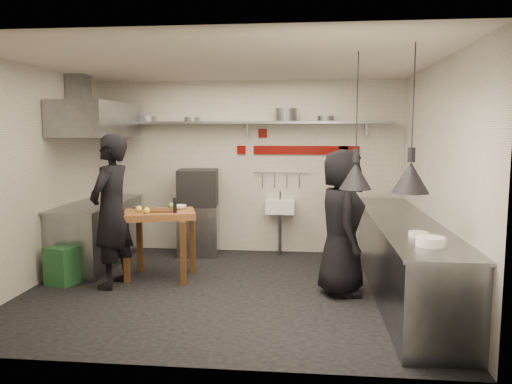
# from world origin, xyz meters

# --- Properties ---
(floor) EXTENTS (5.00, 5.00, 0.00)m
(floor) POSITION_xyz_m (0.00, 0.00, 0.00)
(floor) COLOR black
(floor) RESTS_ON ground
(ceiling) EXTENTS (5.00, 5.00, 0.00)m
(ceiling) POSITION_xyz_m (0.00, 0.00, 2.80)
(ceiling) COLOR silver
(ceiling) RESTS_ON floor
(wall_back) EXTENTS (5.00, 0.04, 2.80)m
(wall_back) POSITION_xyz_m (0.00, 2.10, 1.40)
(wall_back) COLOR silver
(wall_back) RESTS_ON floor
(wall_front) EXTENTS (5.00, 0.04, 2.80)m
(wall_front) POSITION_xyz_m (0.00, -2.10, 1.40)
(wall_front) COLOR silver
(wall_front) RESTS_ON floor
(wall_left) EXTENTS (0.04, 4.20, 2.80)m
(wall_left) POSITION_xyz_m (-2.50, 0.00, 1.40)
(wall_left) COLOR silver
(wall_left) RESTS_ON floor
(wall_right) EXTENTS (0.04, 4.20, 2.80)m
(wall_right) POSITION_xyz_m (2.50, 0.00, 1.40)
(wall_right) COLOR silver
(wall_right) RESTS_ON floor
(red_band_horiz) EXTENTS (1.70, 0.02, 0.14)m
(red_band_horiz) POSITION_xyz_m (0.95, 2.08, 1.68)
(red_band_horiz) COLOR #680601
(red_band_horiz) RESTS_ON wall_back
(red_band_vert) EXTENTS (0.14, 0.02, 1.10)m
(red_band_vert) POSITION_xyz_m (1.55, 2.08, 1.20)
(red_band_vert) COLOR #680601
(red_band_vert) RESTS_ON wall_back
(red_tile_a) EXTENTS (0.14, 0.02, 0.14)m
(red_tile_a) POSITION_xyz_m (0.25, 2.08, 1.95)
(red_tile_a) COLOR #680601
(red_tile_a) RESTS_ON wall_back
(red_tile_b) EXTENTS (0.14, 0.02, 0.14)m
(red_tile_b) POSITION_xyz_m (-0.10, 2.08, 1.68)
(red_tile_b) COLOR #680601
(red_tile_b) RESTS_ON wall_back
(back_shelf) EXTENTS (4.60, 0.34, 0.04)m
(back_shelf) POSITION_xyz_m (0.00, 1.92, 2.12)
(back_shelf) COLOR slate
(back_shelf) RESTS_ON wall_back
(shelf_bracket_left) EXTENTS (0.04, 0.06, 0.24)m
(shelf_bracket_left) POSITION_xyz_m (-1.90, 2.07, 2.02)
(shelf_bracket_left) COLOR slate
(shelf_bracket_left) RESTS_ON wall_back
(shelf_bracket_mid) EXTENTS (0.04, 0.06, 0.24)m
(shelf_bracket_mid) POSITION_xyz_m (0.00, 2.07, 2.02)
(shelf_bracket_mid) COLOR slate
(shelf_bracket_mid) RESTS_ON wall_back
(shelf_bracket_right) EXTENTS (0.04, 0.06, 0.24)m
(shelf_bracket_right) POSITION_xyz_m (1.90, 2.07, 2.02)
(shelf_bracket_right) COLOR slate
(shelf_bracket_right) RESTS_ON wall_back
(pan_far_left) EXTENTS (0.34, 0.34, 0.09)m
(pan_far_left) POSITION_xyz_m (-1.62, 1.92, 2.19)
(pan_far_left) COLOR slate
(pan_far_left) RESTS_ON back_shelf
(pan_mid_left) EXTENTS (0.27, 0.27, 0.07)m
(pan_mid_left) POSITION_xyz_m (-0.88, 1.92, 2.18)
(pan_mid_left) COLOR slate
(pan_mid_left) RESTS_ON back_shelf
(stock_pot) EXTENTS (0.43, 0.43, 0.20)m
(stock_pot) POSITION_xyz_m (0.63, 1.92, 2.24)
(stock_pot) COLOR slate
(stock_pot) RESTS_ON back_shelf
(pan_right) EXTENTS (0.31, 0.31, 0.08)m
(pan_right) POSITION_xyz_m (1.25, 1.92, 2.18)
(pan_right) COLOR slate
(pan_right) RESTS_ON back_shelf
(oven_stand) EXTENTS (0.69, 0.64, 0.80)m
(oven_stand) POSITION_xyz_m (-0.76, 1.76, 0.40)
(oven_stand) COLOR slate
(oven_stand) RESTS_ON floor
(combi_oven) EXTENTS (0.68, 0.64, 0.58)m
(combi_oven) POSITION_xyz_m (-0.76, 1.74, 1.09)
(combi_oven) COLOR black
(combi_oven) RESTS_ON oven_stand
(oven_door) EXTENTS (0.53, 0.09, 0.46)m
(oven_door) POSITION_xyz_m (-0.77, 1.49, 1.09)
(oven_door) COLOR #680601
(oven_door) RESTS_ON combi_oven
(oven_glass) EXTENTS (0.36, 0.06, 0.34)m
(oven_glass) POSITION_xyz_m (-0.73, 1.47, 1.09)
(oven_glass) COLOR black
(oven_glass) RESTS_ON oven_door
(hand_sink) EXTENTS (0.46, 0.34, 0.22)m
(hand_sink) POSITION_xyz_m (0.55, 1.92, 0.78)
(hand_sink) COLOR white
(hand_sink) RESTS_ON wall_back
(sink_tap) EXTENTS (0.03, 0.03, 0.14)m
(sink_tap) POSITION_xyz_m (0.55, 1.92, 0.96)
(sink_tap) COLOR slate
(sink_tap) RESTS_ON hand_sink
(sink_drain) EXTENTS (0.06, 0.06, 0.66)m
(sink_drain) POSITION_xyz_m (0.55, 1.88, 0.34)
(sink_drain) COLOR slate
(sink_drain) RESTS_ON floor
(utensil_rail) EXTENTS (0.90, 0.02, 0.02)m
(utensil_rail) POSITION_xyz_m (0.55, 2.06, 1.32)
(utensil_rail) COLOR slate
(utensil_rail) RESTS_ON wall_back
(counter_right) EXTENTS (0.70, 3.80, 0.90)m
(counter_right) POSITION_xyz_m (2.15, 0.00, 0.45)
(counter_right) COLOR slate
(counter_right) RESTS_ON floor
(counter_right_top) EXTENTS (0.76, 3.90, 0.03)m
(counter_right_top) POSITION_xyz_m (2.15, 0.00, 0.92)
(counter_right_top) COLOR slate
(counter_right_top) RESTS_ON counter_right
(plate_stack) EXTENTS (0.34, 0.34, 0.09)m
(plate_stack) POSITION_xyz_m (2.12, -1.37, 0.97)
(plate_stack) COLOR white
(plate_stack) RESTS_ON counter_right_top
(small_bowl_right) EXTENTS (0.22, 0.22, 0.05)m
(small_bowl_right) POSITION_xyz_m (2.10, -0.96, 0.96)
(small_bowl_right) COLOR white
(small_bowl_right) RESTS_ON counter_right_top
(counter_left) EXTENTS (0.70, 1.90, 0.90)m
(counter_left) POSITION_xyz_m (-2.15, 1.05, 0.45)
(counter_left) COLOR slate
(counter_left) RESTS_ON floor
(counter_left_top) EXTENTS (0.76, 2.00, 0.03)m
(counter_left_top) POSITION_xyz_m (-2.15, 1.05, 0.92)
(counter_left_top) COLOR slate
(counter_left_top) RESTS_ON counter_left
(extractor_hood) EXTENTS (0.78, 1.60, 0.50)m
(extractor_hood) POSITION_xyz_m (-2.10, 1.05, 2.15)
(extractor_hood) COLOR slate
(extractor_hood) RESTS_ON ceiling
(hood_duct) EXTENTS (0.28, 0.28, 0.50)m
(hood_duct) POSITION_xyz_m (-2.35, 1.05, 2.55)
(hood_duct) COLOR slate
(hood_duct) RESTS_ON ceiling
(green_bin) EXTENTS (0.43, 0.43, 0.50)m
(green_bin) POSITION_xyz_m (-2.18, 0.02, 0.25)
(green_bin) COLOR #21582B
(green_bin) RESTS_ON floor
(prep_table) EXTENTS (1.07, 0.88, 0.92)m
(prep_table) POSITION_xyz_m (-0.99, 0.41, 0.46)
(prep_table) COLOR brown
(prep_table) RESTS_ON floor
(cutting_board) EXTENTS (0.40, 0.31, 0.02)m
(cutting_board) POSITION_xyz_m (-0.98, 0.38, 0.93)
(cutting_board) COLOR #523217
(cutting_board) RESTS_ON prep_table
(pepper_mill) EXTENTS (0.07, 0.07, 0.20)m
(pepper_mill) POSITION_xyz_m (-0.74, 0.29, 1.02)
(pepper_mill) COLOR black
(pepper_mill) RESTS_ON prep_table
(lemon_a) EXTENTS (0.10, 0.10, 0.09)m
(lemon_a) POSITION_xyz_m (-1.23, 0.30, 0.96)
(lemon_a) COLOR yellow
(lemon_a) RESTS_ON prep_table
(lemon_b) EXTENTS (0.09, 0.09, 0.08)m
(lemon_b) POSITION_xyz_m (-1.10, 0.23, 0.96)
(lemon_b) COLOR yellow
(lemon_b) RESTS_ON prep_table
(veg_ball) EXTENTS (0.12, 0.12, 0.09)m
(veg_ball) POSITION_xyz_m (-0.86, 0.55, 0.97)
(veg_ball) COLOR #578C31
(veg_ball) RESTS_ON prep_table
(steel_tray) EXTENTS (0.21, 0.17, 0.03)m
(steel_tray) POSITION_xyz_m (-1.30, 0.58, 0.94)
(steel_tray) COLOR slate
(steel_tray) RESTS_ON prep_table
(bowl) EXTENTS (0.19, 0.19, 0.06)m
(bowl) POSITION_xyz_m (-0.76, 0.61, 0.95)
(bowl) COLOR white
(bowl) RESTS_ON prep_table
(heat_lamp_near) EXTENTS (0.37, 0.37, 1.43)m
(heat_lamp_near) POSITION_xyz_m (1.49, -0.69, 2.09)
(heat_lamp_near) COLOR black
(heat_lamp_near) RESTS_ON ceiling
(heat_lamp_far) EXTENTS (0.45, 0.45, 1.40)m
(heat_lamp_far) POSITION_xyz_m (1.96, -1.17, 2.10)
(heat_lamp_far) COLOR black
(heat_lamp_far) RESTS_ON ceiling
(chef_left) EXTENTS (0.57, 0.78, 1.95)m
(chef_left) POSITION_xyz_m (-1.49, -0.00, 0.98)
(chef_left) COLOR black
(chef_left) RESTS_ON floor
(chef_right) EXTENTS (0.66, 0.93, 1.77)m
(chef_right) POSITION_xyz_m (1.40, 0.01, 0.89)
(chef_right) COLOR black
(chef_right) RESTS_ON floor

